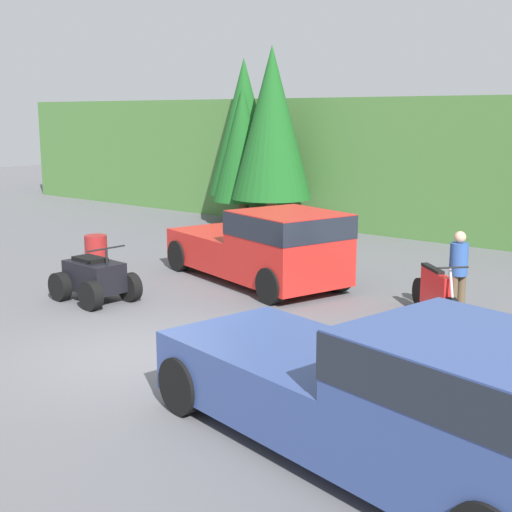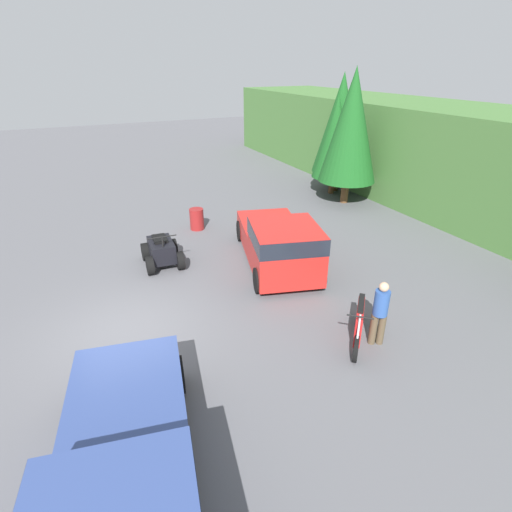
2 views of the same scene
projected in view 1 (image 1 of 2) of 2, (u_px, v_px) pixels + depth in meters
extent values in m
plane|color=#5B5B60|center=(141.00, 356.00, 11.93)|extent=(80.00, 80.00, 0.00)
cube|color=#477538|center=(505.00, 166.00, 23.58)|extent=(44.00, 6.00, 4.50)
cylinder|color=brown|center=(244.00, 208.00, 26.29)|extent=(0.36, 0.36, 1.07)
cone|color=#19561E|center=(244.00, 127.00, 25.71)|extent=(2.61, 2.61, 4.86)
cylinder|color=brown|center=(243.00, 213.00, 25.74)|extent=(0.30, 0.30, 0.89)
cone|color=#19561E|center=(243.00, 144.00, 25.26)|extent=(2.17, 2.17, 4.04)
cylinder|color=brown|center=(271.00, 214.00, 24.50)|extent=(0.37, 0.37, 1.12)
cone|color=#19561E|center=(272.00, 123.00, 23.89)|extent=(2.73, 2.73, 5.08)
cube|color=red|center=(289.00, 248.00, 15.99)|extent=(2.71, 2.56, 1.61)
cube|color=#1E232D|center=(289.00, 225.00, 15.89)|extent=(2.74, 2.58, 0.51)
cube|color=red|center=(228.00, 248.00, 18.08)|extent=(3.20, 2.69, 0.82)
cylinder|color=black|center=(337.00, 274.00, 16.15)|extent=(0.84, 0.48, 0.79)
cylinder|color=black|center=(271.00, 286.00, 15.10)|extent=(0.84, 0.48, 0.79)
cylinder|color=black|center=(240.00, 248.00, 19.34)|extent=(0.84, 0.48, 0.79)
cylinder|color=black|center=(180.00, 255.00, 18.29)|extent=(0.84, 0.48, 0.79)
cube|color=#334784|center=(480.00, 417.00, 7.11)|extent=(2.91, 2.48, 1.61)
cube|color=#1E232D|center=(483.00, 367.00, 7.00)|extent=(2.93, 2.50, 0.51)
cube|color=#334784|center=(287.00, 374.00, 9.34)|extent=(3.47, 2.58, 0.82)
cylinder|color=black|center=(286.00, 355.00, 10.77)|extent=(0.83, 0.42, 0.79)
cylinder|color=black|center=(183.00, 385.00, 9.60)|extent=(0.83, 0.42, 0.79)
cylinder|color=black|center=(452.00, 314.00, 13.29)|extent=(0.54, 0.49, 0.63)
cylinder|color=black|center=(420.00, 293.00, 14.83)|extent=(0.54, 0.49, 0.63)
cube|color=red|center=(435.00, 291.00, 14.01)|extent=(0.99, 0.90, 0.75)
cylinder|color=#B7B7BC|center=(452.00, 290.00, 13.26)|extent=(0.27, 0.25, 0.84)
cylinder|color=black|center=(453.00, 268.00, 13.17)|extent=(0.43, 0.47, 0.04)
cube|color=black|center=(433.00, 268.00, 14.12)|extent=(0.74, 0.68, 0.06)
cylinder|color=black|center=(130.00, 287.00, 15.34)|extent=(0.63, 0.25, 0.62)
cylinder|color=black|center=(91.00, 296.00, 14.62)|extent=(0.63, 0.25, 0.62)
cylinder|color=black|center=(99.00, 279.00, 16.10)|extent=(0.63, 0.25, 0.62)
cylinder|color=black|center=(60.00, 287.00, 15.38)|extent=(0.63, 0.25, 0.62)
cube|color=black|center=(94.00, 276.00, 15.31)|extent=(1.34, 0.85, 0.63)
cylinder|color=black|center=(107.00, 257.00, 14.90)|extent=(0.05, 0.05, 0.35)
cylinder|color=black|center=(106.00, 248.00, 14.86)|extent=(0.09, 0.94, 0.04)
cube|color=black|center=(90.00, 259.00, 15.33)|extent=(0.78, 0.48, 0.08)
cylinder|color=brown|center=(461.00, 296.00, 14.15)|extent=(0.24, 0.24, 0.86)
cylinder|color=brown|center=(453.00, 297.00, 14.07)|extent=(0.24, 0.24, 0.86)
cylinder|color=#2D5199|center=(459.00, 259.00, 13.96)|extent=(0.48, 0.48, 0.64)
sphere|color=tan|center=(460.00, 237.00, 13.87)|extent=(0.31, 0.31, 0.23)
cylinder|color=maroon|center=(96.00, 252.00, 18.53)|extent=(0.58, 0.58, 0.88)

